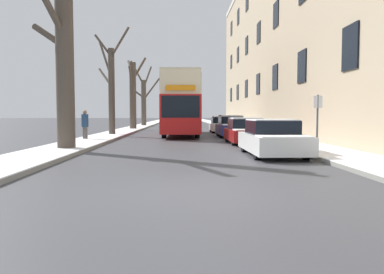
{
  "coord_description": "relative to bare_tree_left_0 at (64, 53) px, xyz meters",
  "views": [
    {
      "loc": [
        -0.29,
        -7.38,
        1.53
      ],
      "look_at": [
        0.33,
        14.76,
        0.2
      ],
      "focal_mm": 35.0,
      "sensor_mm": 36.0,
      "label": 1
    }
  ],
  "objects": [
    {
      "name": "sidewalk_left",
      "position": [
        -0.25,
        44.78,
        -3.98
      ],
      "size": [
        2.28,
        130.0,
        0.16
      ],
      "color": "gray",
      "rests_on": "ground"
    },
    {
      "name": "bare_tree_left_1",
      "position": [
        -0.19,
        11.23,
        -0.52
      ],
      "size": [
        2.87,
        3.65,
        7.3
      ],
      "color": "#4C4238",
      "rests_on": "ground"
    },
    {
      "name": "street_sign_post",
      "position": [
        9.59,
        -2.55,
        -2.77
      ],
      "size": [
        0.32,
        0.07,
        2.23
      ],
      "color": "#4C4F54",
      "rests_on": "ground"
    },
    {
      "name": "parked_car_3",
      "position": [
        8.19,
        16.3,
        -3.42
      ],
      "size": [
        1.79,
        3.94,
        1.4
      ],
      "color": "silver",
      "rests_on": "ground"
    },
    {
      "name": "bare_tree_left_2",
      "position": [
        0.02,
        21.6,
        -0.41
      ],
      "size": [
        2.18,
        3.93,
        7.26
      ],
      "color": "#4C4238",
      "rests_on": "ground"
    },
    {
      "name": "sidewalk_right",
      "position": [
        10.43,
        44.78,
        -3.98
      ],
      "size": [
        2.28,
        130.0,
        0.16
      ],
      "color": "gray",
      "rests_on": "ground"
    },
    {
      "name": "parked_car_0",
      "position": [
        8.19,
        -1.73,
        -3.43
      ],
      "size": [
        1.89,
        4.4,
        1.35
      ],
      "color": "silver",
      "rests_on": "ground"
    },
    {
      "name": "parked_car_2",
      "position": [
        8.19,
        10.13,
        -3.38
      ],
      "size": [
        1.72,
        4.32,
        1.49
      ],
      "color": "navy",
      "rests_on": "ground"
    },
    {
      "name": "parked_car_1",
      "position": [
        8.19,
        4.13,
        -3.43
      ],
      "size": [
        1.84,
        4.38,
        1.37
      ],
      "color": "maroon",
      "rests_on": "ground"
    },
    {
      "name": "terrace_facade_right",
      "position": [
        16.07,
        17.28,
        4.25
      ],
      "size": [
        9.1,
        47.62,
        16.62
      ],
      "color": "tan",
      "rests_on": "ground"
    },
    {
      "name": "ground_plane",
      "position": [
        5.09,
        -8.22,
        -4.06
      ],
      "size": [
        320.0,
        320.0,
        0.0
      ],
      "primitive_type": "plane",
      "color": "#424247"
    },
    {
      "name": "bare_tree_left_3",
      "position": [
        -0.06,
        32.99,
        -0.54
      ],
      "size": [
        3.78,
        1.67,
        8.41
      ],
      "color": "#4C4238",
      "rests_on": "ground"
    },
    {
      "name": "double_decker_bus",
      "position": [
        4.75,
        12.23,
        -1.62
      ],
      "size": [
        2.54,
        11.4,
        4.32
      ],
      "color": "red",
      "rests_on": "ground"
    },
    {
      "name": "pedestrian_left_sidewalk",
      "position": [
        -0.69,
        5.84,
        -3.08
      ],
      "size": [
        0.39,
        0.39,
        1.78
      ],
      "rotation": [
        0.0,
        0.0,
        2.33
      ],
      "color": "#4C4742",
      "rests_on": "ground"
    },
    {
      "name": "bare_tree_left_0",
      "position": [
        0.0,
        0.0,
        0.0
      ],
      "size": [
        2.51,
        2.49,
        7.82
      ],
      "color": "#4C4238",
      "rests_on": "ground"
    }
  ]
}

